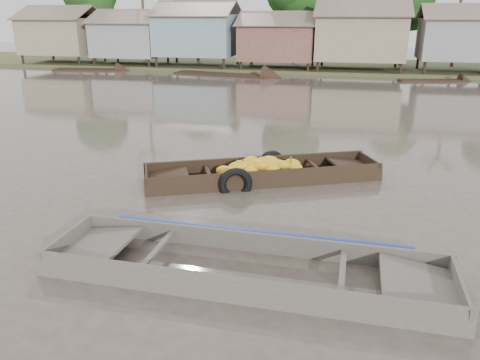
# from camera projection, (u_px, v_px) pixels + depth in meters

# --- Properties ---
(ground) EXTENTS (120.00, 120.00, 0.00)m
(ground) POSITION_uv_depth(u_px,v_px,m) (240.00, 228.00, 9.95)
(ground) COLOR #494038
(ground) RESTS_ON ground
(riverbank) EXTENTS (120.00, 12.47, 10.22)m
(riverbank) POSITION_uv_depth(u_px,v_px,m) (367.00, 31.00, 37.51)
(riverbank) COLOR #384723
(riverbank) RESTS_ON ground
(banana_boat) EXTENTS (6.46, 4.05, 0.92)m
(banana_boat) POSITION_uv_depth(u_px,v_px,m) (259.00, 173.00, 12.80)
(banana_boat) COLOR black
(banana_boat) RESTS_ON ground
(viewer_boat) EXTENTS (7.07, 1.95, 0.57)m
(viewer_boat) POSITION_uv_depth(u_px,v_px,m) (246.00, 272.00, 8.17)
(viewer_boat) COLOR #45403B
(viewer_boat) RESTS_ON ground
(distant_boats) EXTENTS (49.11, 14.51, 0.35)m
(distant_boats) POSITION_uv_depth(u_px,v_px,m) (429.00, 86.00, 29.92)
(distant_boats) COLOR black
(distant_boats) RESTS_ON ground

